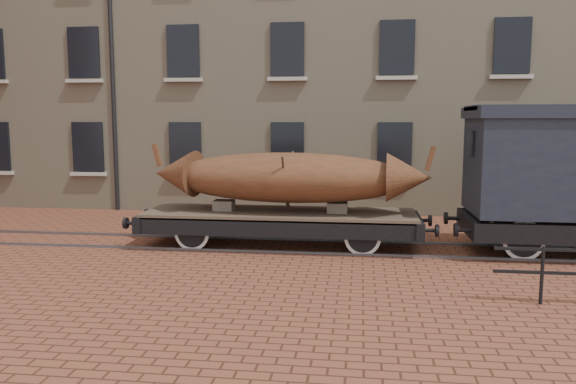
# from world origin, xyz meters

# --- Properties ---
(ground) EXTENTS (90.00, 90.00, 0.00)m
(ground) POSITION_xyz_m (0.00, 0.00, 0.00)
(ground) COLOR brown
(warehouse_cream) EXTENTS (40.00, 10.19, 14.00)m
(warehouse_cream) POSITION_xyz_m (3.00, 9.99, 7.00)
(warehouse_cream) COLOR tan
(warehouse_cream) RESTS_ON ground
(rail_track) EXTENTS (30.00, 1.52, 0.06)m
(rail_track) POSITION_xyz_m (0.00, 0.00, 0.03)
(rail_track) COLOR #59595E
(rail_track) RESTS_ON ground
(flatcar_wagon) EXTENTS (7.49, 2.03, 1.13)m
(flatcar_wagon) POSITION_xyz_m (-2.04, 0.00, 0.70)
(flatcar_wagon) COLOR #4E3D31
(flatcar_wagon) RESTS_ON ground
(iron_boat) EXTENTS (6.99, 2.19, 1.65)m
(iron_boat) POSITION_xyz_m (-1.84, -0.00, 1.73)
(iron_boat) COLOR brown
(iron_boat) RESTS_ON flatcar_wagon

